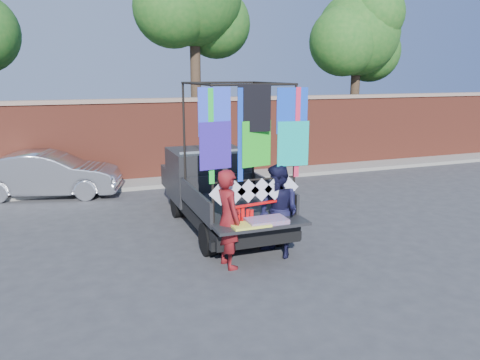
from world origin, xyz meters
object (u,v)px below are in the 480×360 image
object	(u,v)px
man	(278,211)
woman	(228,219)
pickup_truck	(214,187)
sedan	(48,174)

from	to	relation	value
man	woman	bearing A→B (deg)	-105.08
woman	pickup_truck	bearing A→B (deg)	-20.39
man	sedan	bearing A→B (deg)	-169.10
woman	man	world-z (taller)	woman
pickup_truck	sedan	xyz separation A→B (m)	(-3.67, 3.70, -0.17)
man	pickup_truck	bearing A→B (deg)	167.97
sedan	man	world-z (taller)	man
sedan	man	xyz separation A→B (m)	(4.15, -6.21, 0.24)
sedan	man	bearing A→B (deg)	-131.81
pickup_truck	man	bearing A→B (deg)	-79.19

